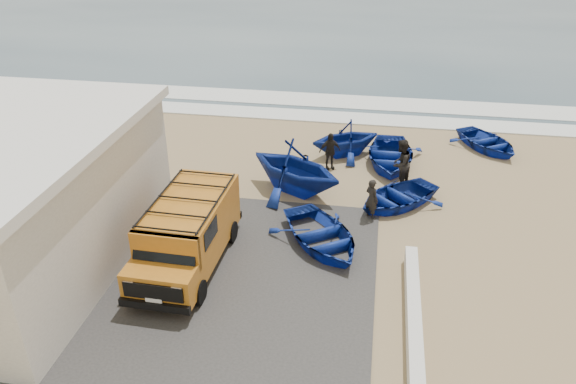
{
  "coord_description": "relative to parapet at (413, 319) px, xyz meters",
  "views": [
    {
      "loc": [
        3.66,
        -14.56,
        10.0
      ],
      "look_at": [
        0.94,
        1.62,
        1.2
      ],
      "focal_mm": 35.0,
      "sensor_mm": 36.0,
      "label": 1
    }
  ],
  "objects": [
    {
      "name": "boat_far_left",
      "position": [
        -2.58,
        10.57,
        0.52
      ],
      "size": [
        3.89,
        3.74,
        1.58
      ],
      "primitive_type": "imported",
      "rotation": [
        0.0,
        0.0,
        -1.05
      ],
      "color": "#132F96",
      "rests_on": "ground"
    },
    {
      "name": "parapet",
      "position": [
        0.0,
        0.0,
        0.0
      ],
      "size": [
        0.35,
        6.0,
        0.55
      ],
      "primitive_type": "cube",
      "color": "silver",
      "rests_on": "ground"
    },
    {
      "name": "surf_wash",
      "position": [
        -5.0,
        17.5,
        -0.26
      ],
      "size": [
        180.0,
        2.2,
        0.04
      ],
      "primitive_type": "cube",
      "color": "white",
      "rests_on": "ground"
    },
    {
      "name": "fisherman_back",
      "position": [
        -3.11,
        9.13,
        0.5
      ],
      "size": [
        0.98,
        0.72,
        1.55
      ],
      "primitive_type": "imported",
      "rotation": [
        0.0,
        0.0,
        0.44
      ],
      "color": "black",
      "rests_on": "ground"
    },
    {
      "name": "boat_mid_right",
      "position": [
        -0.68,
        9.92,
        0.14
      ],
      "size": [
        2.88,
        4.0,
        0.82
      ],
      "primitive_type": "imported",
      "rotation": [
        0.0,
        0.0,
        0.01
      ],
      "color": "#132F96",
      "rests_on": "ground"
    },
    {
      "name": "boat_far_right",
      "position": [
        3.52,
        12.22,
        0.07
      ],
      "size": [
        3.75,
        4.05,
        0.68
      ],
      "primitive_type": "imported",
      "rotation": [
        0.0,
        0.0,
        0.56
      ],
      "color": "#132F96",
      "rests_on": "ground"
    },
    {
      "name": "boat_mid_left",
      "position": [
        -4.18,
        6.94,
        0.75
      ],
      "size": [
        5.06,
        4.85,
        2.06
      ],
      "primitive_type": "imported",
      "rotation": [
        0.0,
        0.0,
        1.06
      ],
      "color": "#132F96",
      "rests_on": "ground"
    },
    {
      "name": "boat_near_right",
      "position": [
        -0.41,
        6.5,
        0.08
      ],
      "size": [
        4.11,
        4.11,
        0.7
      ],
      "primitive_type": "imported",
      "rotation": [
        0.0,
        0.0,
        -0.78
      ],
      "color": "#132F96",
      "rests_on": "ground"
    },
    {
      "name": "slab",
      "position": [
        -7.0,
        1.0,
        -0.25
      ],
      "size": [
        12.0,
        10.0,
        0.05
      ],
      "primitive_type": "cube",
      "color": "#3D3B38",
      "rests_on": "ground"
    },
    {
      "name": "fisherman_front",
      "position": [
        -1.3,
        5.42,
        0.47
      ],
      "size": [
        0.64,
        0.63,
        1.49
      ],
      "primitive_type": "imported",
      "rotation": [
        0.0,
        0.0,
        2.37
      ],
      "color": "black",
      "rests_on": "ground"
    },
    {
      "name": "van",
      "position": [
        -6.6,
        1.81,
        0.87
      ],
      "size": [
        2.14,
        5.03,
        2.14
      ],
      "rotation": [
        0.0,
        0.0,
        -0.03
      ],
      "color": "#C1721C",
      "rests_on": "ground"
    },
    {
      "name": "surf_line",
      "position": [
        -5.0,
        15.0,
        -0.25
      ],
      "size": [
        180.0,
        1.6,
        0.06
      ],
      "primitive_type": "cube",
      "color": "white",
      "rests_on": "ground"
    },
    {
      "name": "fisherman_middle",
      "position": [
        -0.32,
        8.03,
        0.67
      ],
      "size": [
        1.08,
        1.16,
        1.9
      ],
      "primitive_type": "imported",
      "rotation": [
        0.0,
        0.0,
        -2.09
      ],
      "color": "black",
      "rests_on": "ground"
    },
    {
      "name": "ground",
      "position": [
        -5.0,
        3.0,
        -0.28
      ],
      "size": [
        160.0,
        160.0,
        0.0
      ],
      "primitive_type": "plane",
      "color": "#9F855C"
    },
    {
      "name": "boat_near_left",
      "position": [
        -2.78,
        3.42,
        0.11
      ],
      "size": [
        4.28,
        4.58,
        0.77
      ],
      "primitive_type": "imported",
      "rotation": [
        0.0,
        0.0,
        0.59
      ],
      "color": "#132F96",
      "rests_on": "ground"
    }
  ]
}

